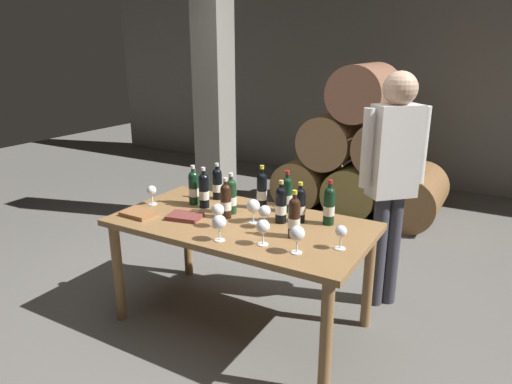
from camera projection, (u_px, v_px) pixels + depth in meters
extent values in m
plane|color=#66635E|center=(242.00, 321.00, 3.27)|extent=(14.00, 14.00, 0.00)
cube|color=slate|center=(400.00, 81.00, 6.32)|extent=(10.00, 0.24, 2.80)
cylinder|color=olive|center=(308.00, 180.00, 5.63)|extent=(0.60, 0.90, 0.60)
cylinder|color=olive|center=(358.00, 187.00, 5.33)|extent=(0.60, 0.90, 0.60)
cylinder|color=brown|center=(414.00, 196.00, 5.04)|extent=(0.60, 0.90, 0.60)
cylinder|color=olive|center=(335.00, 138.00, 5.32)|extent=(0.60, 0.90, 0.60)
cylinder|color=#866141|center=(390.00, 144.00, 5.02)|extent=(0.60, 0.90, 0.60)
cylinder|color=#905E45|center=(365.00, 92.00, 5.00)|extent=(0.60, 0.90, 0.60)
cube|color=slate|center=(214.00, 103.00, 4.81)|extent=(0.32, 0.32, 2.60)
cube|color=olive|center=(241.00, 224.00, 3.05)|extent=(1.70, 0.90, 0.04)
cylinder|color=olive|center=(118.00, 273.00, 3.20)|extent=(0.07, 0.07, 0.72)
cylinder|color=olive|center=(326.00, 340.00, 2.48)|extent=(0.07, 0.07, 0.72)
cylinder|color=olive|center=(187.00, 235.00, 3.85)|extent=(0.07, 0.07, 0.72)
cylinder|color=olive|center=(368.00, 279.00, 3.12)|extent=(0.07, 0.07, 0.72)
cylinder|color=black|center=(281.00, 208.00, 3.00)|extent=(0.07, 0.07, 0.20)
sphere|color=black|center=(281.00, 192.00, 2.97)|extent=(0.07, 0.07, 0.07)
cylinder|color=black|center=(281.00, 189.00, 2.96)|extent=(0.03, 0.03, 0.06)
cylinder|color=tan|center=(281.00, 182.00, 2.95)|extent=(0.03, 0.03, 0.02)
cylinder|color=silver|center=(281.00, 209.00, 3.00)|extent=(0.07, 0.07, 0.06)
cylinder|color=black|center=(194.00, 191.00, 3.35)|extent=(0.07, 0.07, 0.20)
sphere|color=black|center=(193.00, 176.00, 3.32)|extent=(0.07, 0.07, 0.07)
cylinder|color=black|center=(193.00, 173.00, 3.31)|extent=(0.03, 0.03, 0.06)
cylinder|color=silver|center=(193.00, 167.00, 3.30)|extent=(0.03, 0.03, 0.02)
cylinder|color=silver|center=(194.00, 192.00, 3.35)|extent=(0.07, 0.07, 0.06)
cylinder|color=black|center=(217.00, 186.00, 3.47)|extent=(0.07, 0.07, 0.19)
sphere|color=black|center=(217.00, 173.00, 3.43)|extent=(0.07, 0.07, 0.07)
cylinder|color=black|center=(217.00, 170.00, 3.43)|extent=(0.03, 0.03, 0.06)
cylinder|color=silver|center=(217.00, 165.00, 3.41)|extent=(0.03, 0.03, 0.02)
cylinder|color=silver|center=(217.00, 188.00, 3.47)|extent=(0.07, 0.07, 0.06)
cylinder|color=black|center=(287.00, 197.00, 3.20)|extent=(0.07, 0.07, 0.21)
sphere|color=black|center=(287.00, 182.00, 3.17)|extent=(0.07, 0.07, 0.07)
cylinder|color=black|center=(287.00, 179.00, 3.16)|extent=(0.03, 0.03, 0.06)
cylinder|color=#B21E23|center=(288.00, 172.00, 3.14)|extent=(0.03, 0.03, 0.02)
cylinder|color=silver|center=(287.00, 199.00, 3.20)|extent=(0.07, 0.07, 0.06)
cylinder|color=#19381E|center=(231.00, 199.00, 3.17)|extent=(0.07, 0.07, 0.20)
sphere|color=#19381E|center=(231.00, 184.00, 3.13)|extent=(0.07, 0.07, 0.07)
cylinder|color=#19381E|center=(231.00, 181.00, 3.13)|extent=(0.03, 0.03, 0.06)
cylinder|color=silver|center=(231.00, 175.00, 3.11)|extent=(0.03, 0.03, 0.02)
cylinder|color=silver|center=(231.00, 201.00, 3.17)|extent=(0.07, 0.07, 0.06)
cylinder|color=black|center=(204.00, 193.00, 3.28)|extent=(0.07, 0.07, 0.21)
sphere|color=black|center=(203.00, 179.00, 3.25)|extent=(0.07, 0.07, 0.07)
cylinder|color=black|center=(203.00, 175.00, 3.24)|extent=(0.03, 0.03, 0.07)
cylinder|color=silver|center=(203.00, 169.00, 3.23)|extent=(0.03, 0.03, 0.02)
cylinder|color=silver|center=(204.00, 195.00, 3.28)|extent=(0.07, 0.07, 0.06)
cylinder|color=black|center=(329.00, 209.00, 2.97)|extent=(0.07, 0.07, 0.21)
sphere|color=black|center=(330.00, 193.00, 2.93)|extent=(0.07, 0.07, 0.07)
cylinder|color=black|center=(330.00, 189.00, 2.93)|extent=(0.03, 0.03, 0.07)
cylinder|color=#B21E23|center=(330.00, 182.00, 2.91)|extent=(0.03, 0.03, 0.02)
cylinder|color=silver|center=(329.00, 210.00, 2.97)|extent=(0.07, 0.07, 0.06)
cylinder|color=black|center=(294.00, 221.00, 2.77)|extent=(0.07, 0.07, 0.21)
sphere|color=black|center=(295.00, 204.00, 2.73)|extent=(0.07, 0.07, 0.07)
cylinder|color=black|center=(295.00, 199.00, 2.72)|extent=(0.03, 0.03, 0.07)
cylinder|color=gold|center=(295.00, 192.00, 2.71)|extent=(0.03, 0.03, 0.02)
cylinder|color=silver|center=(294.00, 223.00, 2.77)|extent=(0.07, 0.07, 0.06)
cylinder|color=black|center=(262.00, 193.00, 3.26)|extent=(0.07, 0.07, 0.22)
sphere|color=black|center=(262.00, 178.00, 3.23)|extent=(0.07, 0.07, 0.07)
cylinder|color=black|center=(262.00, 174.00, 3.22)|extent=(0.03, 0.03, 0.07)
cylinder|color=gold|center=(262.00, 167.00, 3.20)|extent=(0.03, 0.03, 0.03)
cylinder|color=silver|center=(262.00, 195.00, 3.27)|extent=(0.07, 0.07, 0.07)
cylinder|color=black|center=(300.00, 208.00, 3.01)|extent=(0.07, 0.07, 0.19)
sphere|color=black|center=(300.00, 193.00, 2.98)|extent=(0.07, 0.07, 0.07)
cylinder|color=black|center=(300.00, 190.00, 2.97)|extent=(0.03, 0.03, 0.06)
cylinder|color=gold|center=(301.00, 184.00, 2.96)|extent=(0.03, 0.03, 0.02)
cylinder|color=silver|center=(300.00, 209.00, 3.02)|extent=(0.07, 0.07, 0.06)
cylinder|color=black|center=(226.00, 204.00, 3.08)|extent=(0.07, 0.07, 0.20)
sphere|color=black|center=(226.00, 189.00, 3.05)|extent=(0.07, 0.07, 0.07)
cylinder|color=black|center=(225.00, 186.00, 3.04)|extent=(0.03, 0.03, 0.06)
cylinder|color=silver|center=(225.00, 179.00, 3.03)|extent=(0.03, 0.03, 0.02)
cylinder|color=silver|center=(226.00, 205.00, 3.08)|extent=(0.07, 0.07, 0.06)
cylinder|color=white|center=(153.00, 204.00, 3.37)|extent=(0.06, 0.06, 0.00)
cylinder|color=white|center=(152.00, 199.00, 3.36)|extent=(0.01, 0.01, 0.07)
sphere|color=white|center=(152.00, 190.00, 3.34)|extent=(0.07, 0.07, 0.07)
cylinder|color=white|center=(265.00, 227.00, 2.94)|extent=(0.06, 0.06, 0.00)
cylinder|color=white|center=(265.00, 222.00, 2.92)|extent=(0.01, 0.01, 0.07)
sphere|color=white|center=(265.00, 211.00, 2.90)|extent=(0.08, 0.08, 0.08)
cylinder|color=white|center=(263.00, 244.00, 2.69)|extent=(0.06, 0.06, 0.00)
cylinder|color=white|center=(263.00, 238.00, 2.68)|extent=(0.01, 0.01, 0.07)
sphere|color=white|center=(263.00, 226.00, 2.65)|extent=(0.08, 0.08, 0.08)
cylinder|color=white|center=(218.00, 227.00, 2.95)|extent=(0.06, 0.06, 0.00)
cylinder|color=white|center=(218.00, 221.00, 2.94)|extent=(0.01, 0.01, 0.07)
sphere|color=white|center=(218.00, 210.00, 2.92)|extent=(0.08, 0.08, 0.08)
cylinder|color=white|center=(253.00, 222.00, 3.02)|extent=(0.06, 0.06, 0.00)
cylinder|color=white|center=(253.00, 217.00, 3.01)|extent=(0.01, 0.01, 0.07)
sphere|color=white|center=(253.00, 206.00, 2.99)|extent=(0.09, 0.09, 0.09)
cylinder|color=white|center=(340.00, 248.00, 2.63)|extent=(0.06, 0.06, 0.00)
cylinder|color=white|center=(340.00, 242.00, 2.62)|extent=(0.01, 0.01, 0.07)
sphere|color=white|center=(341.00, 231.00, 2.60)|extent=(0.07, 0.07, 0.07)
cylinder|color=white|center=(297.00, 252.00, 2.58)|extent=(0.06, 0.06, 0.00)
cylinder|color=white|center=(297.00, 246.00, 2.57)|extent=(0.01, 0.01, 0.07)
sphere|color=white|center=(297.00, 233.00, 2.55)|extent=(0.09, 0.09, 0.09)
cylinder|color=white|center=(220.00, 240.00, 2.75)|extent=(0.06, 0.06, 0.00)
cylinder|color=white|center=(219.00, 234.00, 2.73)|extent=(0.01, 0.01, 0.07)
sphere|color=white|center=(219.00, 222.00, 2.71)|extent=(0.09, 0.09, 0.09)
cube|color=brown|center=(185.00, 216.00, 3.09)|extent=(0.25, 0.20, 0.03)
cube|color=#936038|center=(139.00, 213.00, 3.15)|extent=(0.23, 0.17, 0.03)
cylinder|color=#383842|center=(392.00, 250.00, 3.41)|extent=(0.11, 0.11, 0.85)
cylinder|color=#383842|center=(378.00, 251.00, 3.38)|extent=(0.11, 0.11, 0.85)
cube|color=silver|center=(394.00, 151.00, 3.17)|extent=(0.36, 0.35, 0.64)
cylinder|color=silver|center=(422.00, 145.00, 3.20)|extent=(0.08, 0.08, 0.54)
cylinder|color=silver|center=(367.00, 148.00, 3.11)|extent=(0.08, 0.08, 0.54)
sphere|color=tan|center=(400.00, 89.00, 3.04)|extent=(0.23, 0.23, 0.23)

